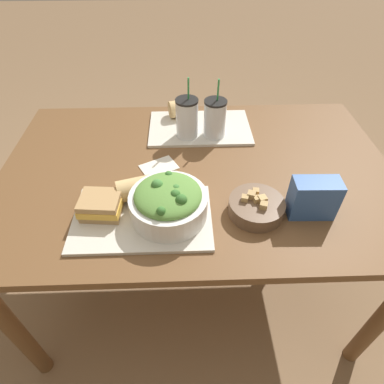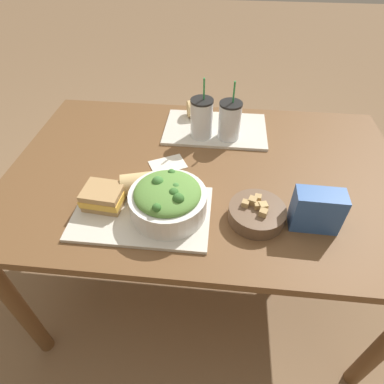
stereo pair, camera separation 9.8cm
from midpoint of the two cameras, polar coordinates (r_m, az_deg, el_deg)
name	(u,v)px [view 1 (the left image)]	position (r m, az deg, el deg)	size (l,w,h in m)	color
ground_plane	(196,278)	(1.78, -0.97, -15.13)	(12.00, 12.00, 0.00)	#846647
dining_table	(197,186)	(1.26, -1.32, 0.91)	(1.47, 0.95, 0.76)	brown
tray_near	(143,218)	(1.03, -11.49, -4.68)	(0.43, 0.27, 0.01)	beige
tray_far	(200,128)	(1.42, -0.63, 11.28)	(0.43, 0.27, 0.01)	beige
salad_bowl	(168,202)	(0.98, -7.06, -1.83)	(0.24, 0.24, 0.12)	white
soup_bowl	(256,206)	(1.03, 8.71, -2.68)	(0.18, 0.18, 0.07)	brown
sandwich_near	(101,205)	(1.05, -18.48, -2.37)	(0.14, 0.12, 0.06)	tan
baguette_near	(140,188)	(1.07, -11.75, 0.64)	(0.16, 0.11, 0.07)	tan
baguette_far	(181,108)	(1.48, -3.84, 14.56)	(0.12, 0.10, 0.07)	tan
drink_cup_dark	(187,119)	(1.32, -3.07, 12.71)	(0.09, 0.09, 0.25)	silver
drink_cup_red	(215,119)	(1.32, 1.92, 12.69)	(0.09, 0.09, 0.24)	silver
chip_bag	(313,198)	(1.04, 18.31, -1.17)	(0.15, 0.07, 0.13)	#335BA3
napkin_folded	(159,167)	(1.22, -8.21, 4.32)	(0.16, 0.14, 0.00)	silver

